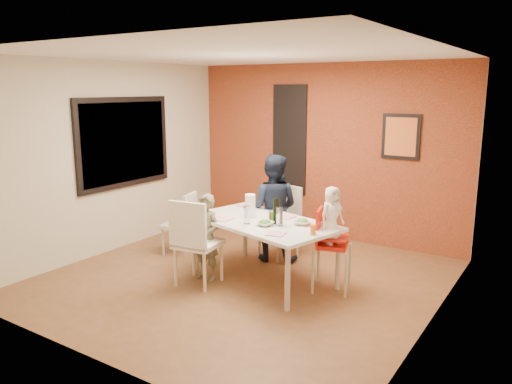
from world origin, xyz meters
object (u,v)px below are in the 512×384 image
Objects in this scene: child_far at (273,208)px; high_chair at (329,242)px; chair_far at (283,217)px; child_near at (207,237)px; toddler at (332,215)px; paper_towel_roll at (250,206)px; dining_table at (263,226)px; chair_left at (184,220)px; wine_bottle at (276,211)px; chair_near at (194,239)px.

high_chair is at bearing 136.95° from child_far.
chair_far is 1.35m from child_near.
toddler is (1.11, -0.53, 0.17)m from child_far.
dining_table is at bearing -14.60° from paper_towel_roll.
chair_left is 2.89× the size of wine_bottle.
toddler is at bearing -158.05° from chair_near.
toddler is at bearing 16.40° from wine_bottle.
dining_table is 3.01× the size of toddler.
dining_table is 0.86m from toddler.
high_chair is at bearing -21.41° from chair_far.
child_far reaches higher than chair_far.
child_far is at bearing 85.96° from toddler.
high_chair reaches higher than dining_table.
toddler is (0.82, 0.17, 0.22)m from dining_table.
paper_towel_roll reaches higher than chair_left.
chair_left is 1.33× the size of toddler.
chair_left reaches higher than dining_table.
child_far reaches higher than wine_bottle.
chair_far is 1.12× the size of chair_left.
child_near reaches higher than wine_bottle.
wine_bottle is at bearing 127.88° from toddler.
high_chair is at bearing 10.86° from dining_table.
chair_left is 2.32m from toddler.
child_far reaches higher than chair_left.
wine_bottle is (-0.61, -0.17, 0.32)m from high_chair.
chair_left is (-0.89, 0.83, -0.10)m from chair_near.
paper_towel_roll reaches higher than chair_far.
chair_left is at bearing 110.42° from toddler.
toddler is at bearing 137.96° from child_far.
paper_towel_roll is at bearing 117.15° from toddler.
chair_near reaches higher than wine_bottle.
chair_near is 3.46× the size of wine_bottle.
wine_bottle is at bearing -10.77° from paper_towel_roll.
chair_left is (-1.20, -0.73, -0.06)m from chair_far.
dining_table is 0.82m from high_chair.
high_chair is 0.90× the size of child_near.
paper_towel_roll reaches higher than high_chair.
high_chair is 0.32m from toddler.
paper_towel_roll is at bearing 53.13° from child_near.
dining_table is 0.29m from wine_bottle.
child_near is 1.55m from toddler.
wine_bottle is (0.48, -0.71, 0.17)m from child_far.
toddler reaches higher than dining_table.
toddler is (1.08, -0.77, 0.35)m from chair_far.
chair_left is 1.05m from child_near.
child_near is at bearing -88.56° from chair_far.
child_near is at bearing -94.85° from chair_near.
dining_table is 1.49m from chair_left.
chair_near is 1.60m from chair_far.
chair_far reaches higher than chair_left.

